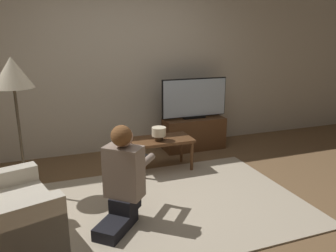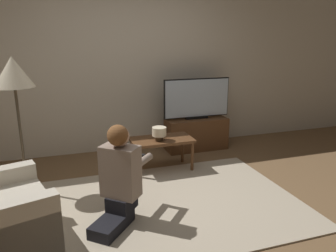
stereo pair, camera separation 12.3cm
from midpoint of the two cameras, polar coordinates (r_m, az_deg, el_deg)
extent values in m
plane|color=brown|center=(3.50, -0.78, -13.59)|extent=(10.00, 10.00, 0.00)
cube|color=beige|center=(4.94, -8.43, 10.61)|extent=(10.00, 0.06, 2.60)
cube|color=#BCAD93|center=(3.50, -0.78, -13.48)|extent=(2.73, 1.92, 0.02)
cube|color=brown|center=(5.07, 3.83, -1.32)|extent=(0.94, 0.36, 0.48)
cube|color=black|center=(5.00, 3.88, 1.56)|extent=(0.35, 0.08, 0.04)
cube|color=black|center=(4.95, 3.91, 4.93)|extent=(1.04, 0.03, 0.59)
cube|color=silver|center=(4.94, 3.94, 4.91)|extent=(1.01, 0.04, 0.56)
cube|color=brown|center=(4.21, -2.02, -2.45)|extent=(0.79, 0.43, 0.04)
cylinder|color=brown|center=(4.03, -6.02, -6.59)|extent=(0.04, 0.04, 0.39)
cylinder|color=brown|center=(4.24, 3.33, -5.38)|extent=(0.04, 0.04, 0.39)
cylinder|color=brown|center=(4.35, -7.18, -4.94)|extent=(0.04, 0.04, 0.39)
cylinder|color=brown|center=(4.55, 1.56, -3.90)|extent=(0.04, 0.04, 0.39)
cylinder|color=#4C4233|center=(4.05, -24.13, -10.60)|extent=(0.28, 0.28, 0.03)
cylinder|color=#4C4233|center=(3.81, -25.32, -0.65)|extent=(0.03, 0.03, 1.43)
cone|color=beige|center=(3.70, -26.38, 8.36)|extent=(0.41, 0.41, 0.31)
cube|color=beige|center=(2.71, -28.07, -18.09)|extent=(0.89, 0.39, 0.57)
cube|color=black|center=(3.10, -10.21, -16.56)|extent=(0.47, 0.49, 0.11)
cube|color=black|center=(3.17, -8.61, -13.10)|extent=(0.32, 0.33, 0.14)
cube|color=gray|center=(3.03, -8.85, -7.91)|extent=(0.39, 0.37, 0.48)
sphere|color=#DBAD8E|center=(2.92, -9.12, -1.86)|extent=(0.19, 0.19, 0.19)
sphere|color=brown|center=(2.90, -9.32, -1.70)|extent=(0.19, 0.19, 0.19)
cube|color=black|center=(3.32, -5.72, -5.22)|extent=(0.12, 0.12, 0.04)
cylinder|color=gray|center=(3.18, -5.03, -6.17)|extent=(0.25, 0.27, 0.07)
cylinder|color=gray|center=(3.27, -8.27, -5.66)|extent=(0.25, 0.27, 0.07)
cylinder|color=#4C3823|center=(4.13, -2.45, -2.11)|extent=(0.10, 0.10, 0.06)
cylinder|color=beige|center=(4.10, -2.47, -0.98)|extent=(0.18, 0.18, 0.11)
camera|label=1|loc=(0.06, -90.90, -0.25)|focal=35.00mm
camera|label=2|loc=(0.06, 89.10, 0.25)|focal=35.00mm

